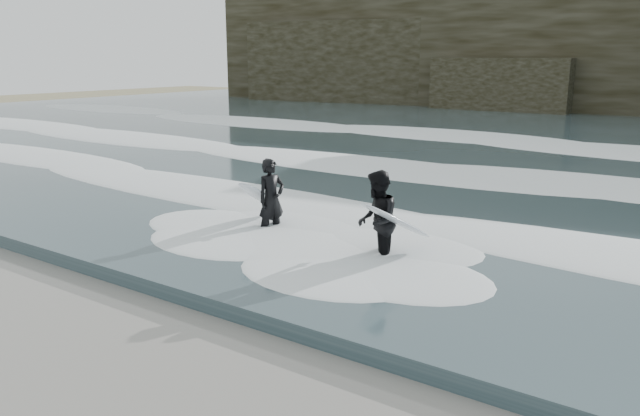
% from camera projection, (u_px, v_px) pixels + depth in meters
% --- Properties ---
extents(ground, '(120.00, 120.00, 0.00)m').
position_uv_depth(ground, '(10.00, 380.00, 8.16)').
color(ground, olive).
rests_on(ground, ground).
extents(sea, '(90.00, 52.00, 0.30)m').
position_uv_depth(sea, '(571.00, 138.00, 31.20)').
color(sea, '#324449').
rests_on(sea, ground).
extents(headland, '(70.00, 9.00, 10.00)m').
position_uv_depth(headland, '(639.00, 43.00, 43.58)').
color(headland, black).
rests_on(headland, ground).
extents(foam_near, '(60.00, 3.20, 0.20)m').
position_uv_depth(foam_near, '(365.00, 213.00, 15.22)').
color(foam_near, white).
rests_on(foam_near, sea).
extents(foam_mid, '(60.00, 4.00, 0.24)m').
position_uv_depth(foam_mid, '(473.00, 170.00, 20.79)').
color(foam_mid, white).
rests_on(foam_mid, sea).
extents(foam_far, '(60.00, 4.80, 0.30)m').
position_uv_depth(foam_far, '(549.00, 140.00, 27.94)').
color(foam_far, white).
rests_on(foam_far, sea).
extents(surfer_left, '(1.18, 1.86, 1.88)m').
position_uv_depth(surfer_left, '(269.00, 199.00, 14.23)').
color(surfer_left, black).
rests_on(surfer_left, ground).
extents(surfer_right, '(1.53, 1.92, 1.99)m').
position_uv_depth(surfer_right, '(378.00, 221.00, 12.13)').
color(surfer_right, black).
rests_on(surfer_right, ground).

